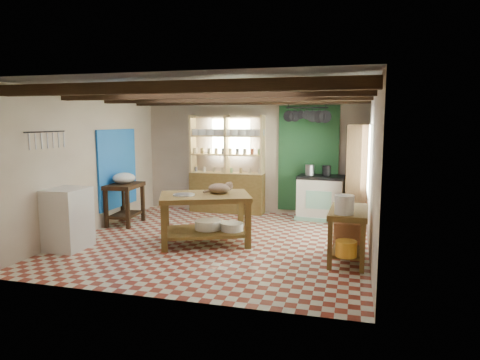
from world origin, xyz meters
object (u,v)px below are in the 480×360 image
(work_table, at_px, (205,219))
(white_cabinet, at_px, (68,219))
(cat, at_px, (219,189))
(right_counter, at_px, (348,235))
(stove, at_px, (321,198))
(prep_table, at_px, (125,204))

(work_table, bearing_deg, white_cabinet, -179.12)
(cat, bearing_deg, right_counter, -45.42)
(white_cabinet, height_order, right_counter, white_cabinet)
(stove, bearing_deg, cat, -120.69)
(prep_table, bearing_deg, stove, 17.15)
(stove, relative_size, white_cabinet, 0.96)
(right_counter, bearing_deg, white_cabinet, -170.88)
(work_table, height_order, cat, cat)
(cat, bearing_deg, work_table, -178.69)
(work_table, xyz_separation_m, prep_table, (-2.01, 0.84, -0.01))
(white_cabinet, relative_size, cat, 2.59)
(prep_table, xyz_separation_m, white_cabinet, (-0.02, -1.74, 0.08))
(stove, xyz_separation_m, right_counter, (0.61, -2.65, -0.08))
(work_table, height_order, prep_table, work_table)
(work_table, relative_size, right_counter, 1.37)
(work_table, distance_m, white_cabinet, 2.22)
(prep_table, xyz_separation_m, right_counter, (4.38, -1.18, -0.02))
(stove, xyz_separation_m, prep_table, (-3.77, -1.47, -0.05))
(work_table, relative_size, stove, 1.56)
(white_cabinet, relative_size, right_counter, 0.92)
(cat, bearing_deg, stove, 21.62)
(prep_table, height_order, right_counter, prep_table)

